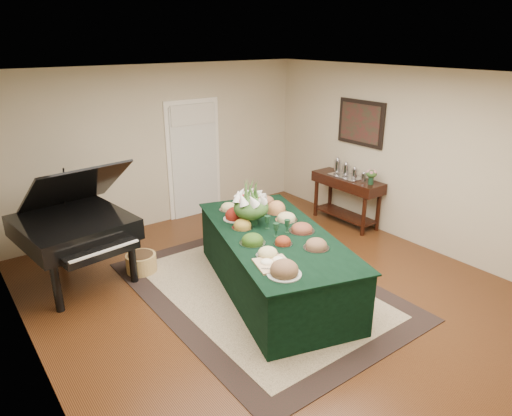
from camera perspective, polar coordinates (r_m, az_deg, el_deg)
ground at (r=6.07m, az=1.72°, el=-10.13°), size 6.00×6.00×0.00m
area_rug at (r=6.05m, az=0.42°, el=-10.15°), size 2.64×3.70×0.01m
kitchen_doorway at (r=8.29m, az=-7.75°, el=5.92°), size 1.05×0.07×2.10m
buffet_table at (r=5.89m, az=2.27°, el=-6.68°), size 2.01×2.98×0.80m
food_platters at (r=5.78m, az=1.51°, el=-2.34°), size 1.50×2.22×0.13m
cutting_board at (r=4.95m, az=2.10°, el=-6.70°), size 0.45×0.45×0.10m
green_goblets at (r=5.69m, az=2.62°, el=-2.26°), size 0.26×0.33×0.18m
floral_centerpiece at (r=5.90m, az=-0.62°, el=0.60°), size 0.48×0.48×0.48m
grand_piano at (r=6.37m, az=-21.72°, el=-2.13°), size 1.52×1.70×1.62m
wicker_basket at (r=6.62m, az=-14.13°, el=-6.70°), size 0.42×0.42×0.26m
mahogany_sideboard at (r=8.06m, az=11.31°, el=2.50°), size 0.45×1.33×0.84m
tea_service at (r=7.97m, az=11.42°, el=4.59°), size 0.34×0.74×0.30m
pink_bouquet at (r=7.65m, az=14.23°, el=4.09°), size 0.20×0.20×0.25m
wall_painting at (r=7.96m, az=12.96°, el=10.33°), size 0.05×0.95×0.75m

